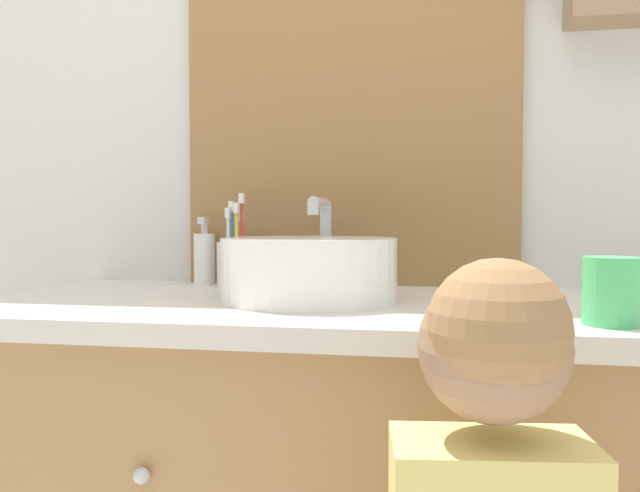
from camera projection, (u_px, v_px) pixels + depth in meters
wall_back at (403, 67)px, 1.39m from camera, size 3.20×0.18×2.50m
sink_basin at (310, 268)px, 1.12m from camera, size 0.31×0.36×0.19m
toothbrush_holder at (237, 262)px, 1.34m from camera, size 0.09×0.09×0.20m
soap_dispenser at (205, 257)px, 1.40m from camera, size 0.05×0.05×0.15m
drinking_cup at (611, 291)px, 0.85m from camera, size 0.07×0.07×0.09m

